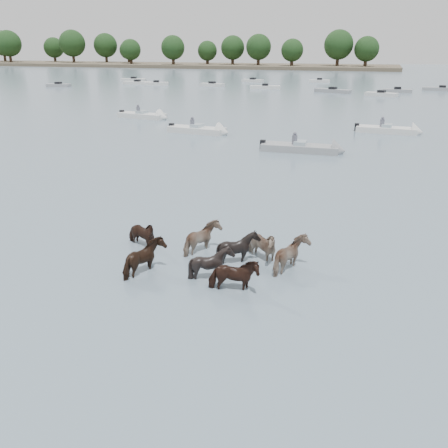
% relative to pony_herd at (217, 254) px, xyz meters
% --- Properties ---
extents(ground, '(400.00, 400.00, 0.00)m').
position_rel_pony_herd_xyz_m(ground, '(-0.28, -1.69, -0.41)').
color(ground, slate).
rests_on(ground, ground).
extents(shoreline, '(160.00, 30.00, 1.00)m').
position_rel_pony_herd_xyz_m(shoreline, '(-70.28, 148.31, 0.09)').
color(shoreline, '#4C4233').
rests_on(shoreline, ground).
extents(pony_herd, '(6.98, 3.69, 1.33)m').
position_rel_pony_herd_xyz_m(pony_herd, '(0.00, 0.00, 0.00)').
color(pony_herd, black).
rests_on(pony_herd, ground).
extents(motorboat_a, '(5.53, 2.16, 1.92)m').
position_rel_pony_herd_xyz_m(motorboat_a, '(-8.93, 23.73, -0.18)').
color(motorboat_a, silver).
rests_on(motorboat_a, ground).
extents(motorboat_b, '(5.86, 1.66, 1.92)m').
position_rel_pony_herd_xyz_m(motorboat_b, '(0.48, 18.96, -0.18)').
color(motorboat_b, gray).
rests_on(motorboat_b, ground).
extents(motorboat_c, '(5.50, 1.93, 1.92)m').
position_rel_pony_herd_xyz_m(motorboat_c, '(6.12, 28.61, -0.18)').
color(motorboat_c, silver).
rests_on(motorboat_c, ground).
extents(motorboat_f, '(5.72, 2.40, 1.92)m').
position_rel_pony_herd_xyz_m(motorboat_f, '(-17.26, 30.22, -0.18)').
color(motorboat_f, silver).
rests_on(motorboat_f, ground).
extents(distant_flotilla, '(104.76, 28.70, 0.93)m').
position_rel_pony_herd_xyz_m(distant_flotilla, '(0.41, 71.13, -0.15)').
color(distant_flotilla, gray).
rests_on(distant_flotilla, ground).
extents(treeline, '(148.45, 20.92, 12.56)m').
position_rel_pony_herd_xyz_m(treeline, '(-78.88, 147.51, 6.32)').
color(treeline, '#382619').
rests_on(treeline, ground).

